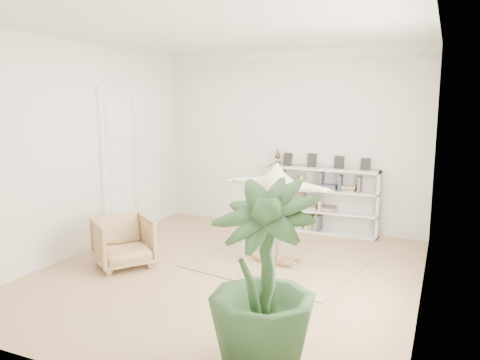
# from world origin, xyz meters

# --- Properties ---
(floor) EXTENTS (6.00, 6.00, 0.00)m
(floor) POSITION_xyz_m (0.00, 0.00, 0.00)
(floor) COLOR tan
(floor) RESTS_ON ground
(room_shell) EXTENTS (6.00, 6.00, 6.00)m
(room_shell) POSITION_xyz_m (0.00, 2.94, 3.51)
(room_shell) COLOR silver
(room_shell) RESTS_ON floor
(doors) EXTENTS (0.09, 1.78, 2.92)m
(doors) POSITION_xyz_m (-2.70, 1.30, 1.40)
(doors) COLOR white
(doors) RESTS_ON floor
(bookshelf) EXTENTS (2.20, 0.35, 1.64)m
(bookshelf) POSITION_xyz_m (0.74, 2.82, 0.64)
(bookshelf) COLOR silver
(bookshelf) RESTS_ON floor
(armchair) EXTENTS (1.19, 1.18, 0.78)m
(armchair) POSITION_xyz_m (-1.66, -0.37, 0.39)
(armchair) COLOR tan
(armchair) RESTS_ON floor
(rug) EXTENTS (2.81, 2.40, 0.02)m
(rug) POSITION_xyz_m (0.54, 0.69, 0.01)
(rug) COLOR tan
(rug) RESTS_ON floor
(rocker_board) EXTENTS (0.59, 0.42, 0.12)m
(rocker_board) POSITION_xyz_m (0.54, 0.69, 0.07)
(rocker_board) COLOR olive
(rocker_board) RESTS_ON rug
(person) EXTENTS (1.97, 0.84, 1.56)m
(person) POSITION_xyz_m (0.54, 0.69, 0.91)
(person) COLOR beige
(person) RESTS_ON rocker_board
(houseplant) EXTENTS (1.20, 1.20, 1.87)m
(houseplant) POSITION_xyz_m (1.42, -2.19, 0.94)
(houseplant) COLOR #284924
(houseplant) RESTS_ON floor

